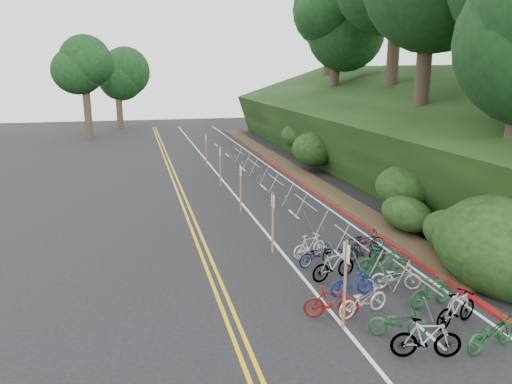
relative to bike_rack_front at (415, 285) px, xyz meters
The scene contains 11 objects.
ground 3.62m from the bike_rack_front, behind, with size 120.00×120.00×0.00m, color black.
road_markings 11.10m from the bike_rack_front, 104.87° to the left, with size 7.47×80.00×0.01m.
red_curb 12.82m from the bike_rack_front, 79.98° to the left, with size 0.25×28.00×0.10m, color maroon.
embankment 21.88m from the bike_rack_front, 64.22° to the left, with size 14.30×48.14×9.11m.
tree_cluster 25.54m from the bike_rack_front, 74.49° to the left, with size 31.84×53.54×17.30m.
bike_rack_front is the anchor object (origin of this frame).
bike_racks_rest 13.61m from the bike_rack_front, 91.99° to the left, with size 1.14×23.00×1.17m.
signpost_near 2.68m from the bike_rack_front, 168.08° to the right, with size 0.08×0.40×2.63m.
signposts_rest 14.90m from the bike_rack_front, 101.13° to the left, with size 0.08×18.40×2.50m.
bike_front 2.62m from the bike_rack_front, behind, with size 1.64×0.46×0.99m, color maroon.
bike_valet 1.30m from the bike_rack_front, 109.52° to the left, with size 3.47×9.11×1.08m.
Camera 1 is at (-4.44, -12.85, 7.11)m, focal length 35.00 mm.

